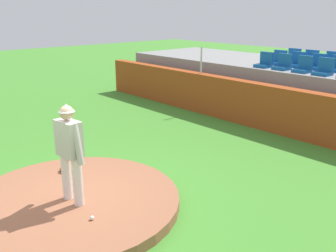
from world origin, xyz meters
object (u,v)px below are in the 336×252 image
(pitcher, at_px, (69,147))
(stadium_chair_12, at_px, (331,62))
(stadium_chair_6, at_px, (297,62))
(stadium_chair_11, at_px, (310,60))
(fielding_glove, at_px, (65,170))
(stadium_chair_0, at_px, (265,62))
(stadium_chair_10, at_px, (293,58))
(stadium_chair_7, at_px, (317,64))
(baseball, at_px, (92,218))
(stadium_chair_5, at_px, (278,60))
(stadium_chair_3, at_px, (324,70))
(stadium_chair_2, at_px, (303,67))
(stadium_chair_1, at_px, (283,65))

(pitcher, height_order, stadium_chair_12, stadium_chair_12)
(stadium_chair_6, height_order, stadium_chair_11, same)
(stadium_chair_6, xyz_separation_m, stadium_chair_11, (-0.02, 0.88, 0.00))
(fielding_glove, distance_m, stadium_chair_0, 7.69)
(stadium_chair_10, bearing_deg, stadium_chair_7, 147.21)
(baseball, distance_m, stadium_chair_12, 10.06)
(stadium_chair_0, relative_size, stadium_chair_10, 1.00)
(stadium_chair_12, bearing_deg, stadium_chair_10, 1.30)
(stadium_chair_6, bearing_deg, stadium_chair_5, 1.00)
(fielding_glove, bearing_deg, stadium_chair_3, -102.15)
(stadium_chair_3, relative_size, stadium_chair_6, 1.00)
(pitcher, bearing_deg, stadium_chair_6, 89.93)
(fielding_glove, bearing_deg, stadium_chair_0, -86.48)
(pitcher, bearing_deg, baseball, -11.38)
(stadium_chair_0, bearing_deg, stadium_chair_6, -128.37)
(pitcher, xyz_separation_m, stadium_chair_12, (-0.13, 9.81, 0.59))
(pitcher, bearing_deg, stadium_chair_0, 95.40)
(baseball, distance_m, stadium_chair_7, 9.14)
(stadium_chair_0, distance_m, stadium_chair_10, 1.78)
(stadium_chair_0, distance_m, stadium_chair_2, 1.42)
(baseball, height_order, stadium_chair_3, stadium_chair_3)
(stadium_chair_2, bearing_deg, stadium_chair_10, -51.30)
(fielding_glove, relative_size, stadium_chair_5, 0.60)
(baseball, xyz_separation_m, stadium_chair_12, (-0.91, 9.89, 1.62))
(stadium_chair_1, xyz_separation_m, stadium_chair_12, (0.73, 1.80, 0.00))
(stadium_chair_10, bearing_deg, stadium_chair_11, 178.42)
(fielding_glove, distance_m, stadium_chair_1, 7.71)
(baseball, relative_size, stadium_chair_6, 0.15)
(stadium_chair_1, distance_m, stadium_chair_11, 1.75)
(stadium_chair_10, bearing_deg, baseball, 103.37)
(stadium_chair_12, bearing_deg, stadium_chair_3, 109.74)
(stadium_chair_7, distance_m, stadium_chair_10, 1.69)
(stadium_chair_5, distance_m, stadium_chair_12, 1.73)
(stadium_chair_3, distance_m, stadium_chair_5, 2.29)
(stadium_chair_1, height_order, stadium_chair_2, same)
(baseball, xyz_separation_m, stadium_chair_5, (-2.35, 8.94, 1.62))
(stadium_chair_12, bearing_deg, stadium_chair_11, 3.96)
(pitcher, xyz_separation_m, stadium_chair_10, (-1.57, 9.78, 0.59))
(stadium_chair_5, height_order, stadium_chair_7, same)
(baseball, bearing_deg, pitcher, 174.22)
(baseball, relative_size, stadium_chair_0, 0.15)
(stadium_chair_6, bearing_deg, stadium_chair_12, -127.91)
(fielding_glove, relative_size, stadium_chair_0, 0.60)
(baseball, distance_m, stadium_chair_0, 8.56)
(stadium_chair_12, bearing_deg, stadium_chair_5, 33.19)
(stadium_chair_5, xyz_separation_m, stadium_chair_7, (1.43, -0.00, 0.00))
(stadium_chair_2, height_order, stadium_chair_10, same)
(pitcher, distance_m, stadium_chair_10, 9.92)
(fielding_glove, height_order, stadium_chair_0, stadium_chair_0)
(baseball, bearing_deg, stadium_chair_11, 99.53)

